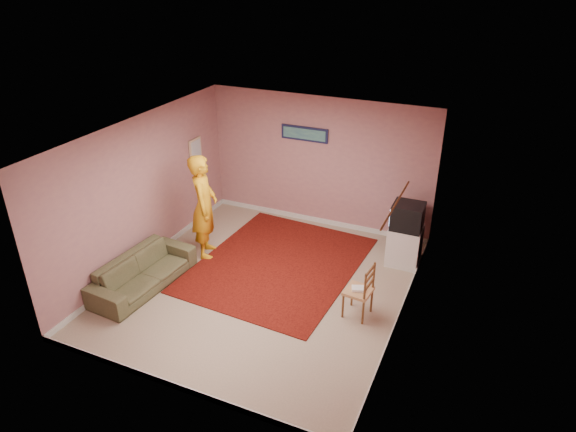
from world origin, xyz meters
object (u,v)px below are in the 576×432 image
at_px(chair_a, 411,222).
at_px(sofa, 143,272).
at_px(tv_cabinet, 404,246).
at_px(person, 204,206).
at_px(chair_b, 359,285).
at_px(crt_tv, 408,216).

bearing_deg(chair_a, sofa, -143.67).
height_order(chair_a, sofa, chair_a).
relative_size(tv_cabinet, person, 0.37).
bearing_deg(chair_a, chair_b, -99.62).
distance_m(chair_a, person, 3.74).
height_order(sofa, person, person).
height_order(chair_b, sofa, chair_b).
distance_m(crt_tv, person, 3.52).
bearing_deg(chair_a, tv_cabinet, -89.59).
height_order(tv_cabinet, person, person).
height_order(crt_tv, chair_b, crt_tv).
bearing_deg(chair_a, person, -155.74).
bearing_deg(chair_b, crt_tv, 175.92).
height_order(chair_a, person, person).
bearing_deg(crt_tv, person, -162.22).
distance_m(tv_cabinet, chair_b, 1.78).
xyz_separation_m(chair_a, sofa, (-3.72, -3.00, -0.27)).
relative_size(chair_a, person, 0.26).
height_order(tv_cabinet, chair_b, chair_b).
relative_size(chair_b, person, 0.25).
bearing_deg(chair_b, person, -95.77).
relative_size(tv_cabinet, chair_b, 1.47).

